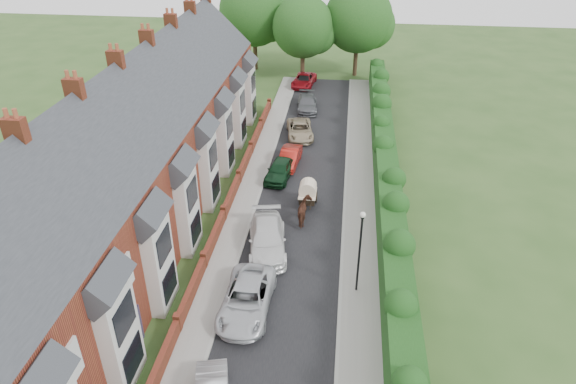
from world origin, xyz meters
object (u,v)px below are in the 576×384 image
Objects in this scene: car_silver_b at (247,299)px; car_green at (280,169)px; car_black at (304,80)px; horse at (305,212)px; car_red at (290,157)px; car_grey at (307,103)px; car_beige at (300,130)px; car_white at (267,239)px; horse_cart at (308,191)px; lamppost at (360,242)px.

car_silver_b is 1.27× the size of car_green.
horse is at bearing -82.23° from car_black.
car_red is 0.85× the size of car_grey.
car_red is 5.49m from car_beige.
car_beige is 2.35× the size of horse.
car_grey is (0.64, 28.48, -0.06)m from car_silver_b.
car_grey is 7.04m from car_black.
car_beige is at bearing 78.97° from car_white.
car_white is 1.15× the size of car_grey.
car_green is 0.89× the size of car_beige.
car_black is (-0.91, 6.98, -0.00)m from car_grey.
car_red is at bearing -102.50° from car_beige.
car_white reaches higher than car_grey.
car_black is 24.97m from horse_cart.
car_red is 6.22m from horse_cart.
car_green is at bearing -96.79° from car_red.
car_green reaches higher than car_grey.
car_green is (-0.42, 9.01, -0.07)m from car_white.
car_silver_b is 28.49m from car_grey.
lamppost is 33.96m from car_black.
car_beige is at bearing -85.75° from horse.
horse_cart is (1.67, -11.37, 0.47)m from car_beige.
horse is at bearing -71.39° from car_red.
car_white is at bearing -85.19° from car_red.
lamppost reaches higher than car_green.
car_white is 11.21m from car_red.
car_beige is 13.63m from horse.
car_silver_b reaches higher than car_beige.
lamppost is 1.30× the size of car_black.
lamppost is 26.95m from car_grey.
car_white is at bearing -78.35° from car_green.
horse_cart is at bearing 59.57° from car_white.
car_white reaches higher than car_beige.
car_green is (-5.81, 12.20, -2.58)m from lamppost.
horse is (1.99, 3.16, 0.06)m from car_white.
car_black is at bearing 95.76° from horse_cart.
car_silver_b reaches higher than car_green.
lamppost is 0.95× the size of car_white.
car_black is at bearing 92.02° from car_grey.
car_white is at bearing -110.49° from horse_cart.
horse is 0.73× the size of horse_cart.
car_white is 2.71× the size of horse.
horse reaches higher than car_beige.
horse is (1.67, -13.52, 0.19)m from car_beige.
car_beige is 1.18× the size of car_black.
horse_cart is (1.94, -5.89, 0.47)m from car_red.
horse is (1.94, -8.04, 0.19)m from car_red.
car_grey is at bearing 93.39° from car_red.
car_beige is 1.00× the size of car_grey.
lamppost is 6.56m from car_silver_b.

